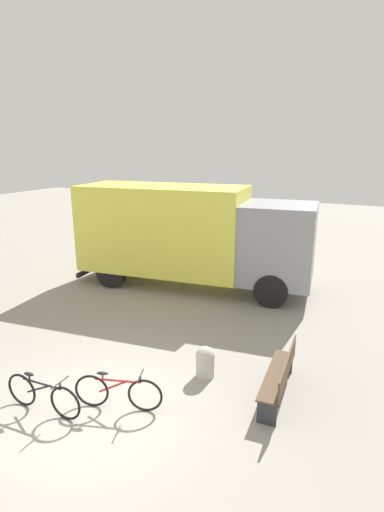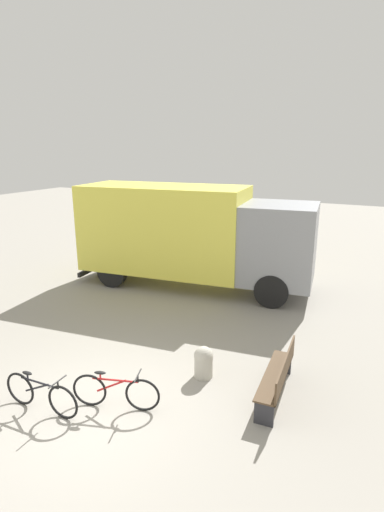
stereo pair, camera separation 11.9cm
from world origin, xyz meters
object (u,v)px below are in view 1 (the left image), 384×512
object	(u,v)px
park_bench	(281,374)
bicycle_middle	(118,392)
bicycle_near	(43,395)
bollard_near_bench	(205,361)
delivery_truck	(190,233)

from	to	relation	value
park_bench	bicycle_middle	distance (m)	3.07
park_bench	bicycle_near	distance (m)	4.40
park_bench	bollard_near_bench	size ratio (longest dim) A/B	2.83
delivery_truck	bicycle_near	bearing A→B (deg)	-91.92
delivery_truck	park_bench	bearing A→B (deg)	-55.36
park_bench	bicycle_near	size ratio (longest dim) A/B	1.16
park_bench	bicycle_middle	world-z (taller)	park_bench
delivery_truck	bicycle_near	distance (m)	7.44
bicycle_near	bollard_near_bench	size ratio (longest dim) A/B	2.44
bicycle_middle	bicycle_near	bearing A→B (deg)	-167.83
bicycle_middle	delivery_truck	bearing A→B (deg)	87.37
park_bench	bollard_near_bench	xyz separation A→B (m)	(-1.58, -0.01, -0.13)
bicycle_middle	bollard_near_bench	distance (m)	1.94
bicycle_near	bicycle_middle	bearing A→B (deg)	27.39
delivery_truck	bollard_near_bench	world-z (taller)	delivery_truck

